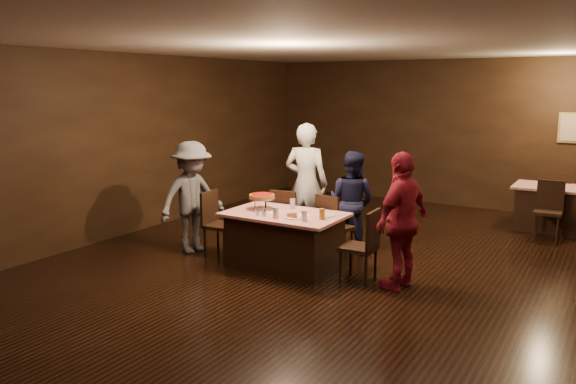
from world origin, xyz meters
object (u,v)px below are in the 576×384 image
object	(u,v)px
back_table	(553,208)
main_table	(285,240)
chair_end_right	(358,246)
plate_empty	(326,215)
diner_red_shirt	(402,221)
diner_navy_hoodie	(351,201)
glass_front_right	(304,216)
chair_back_near	(548,211)
chair_back_far	(557,197)
diner_white_jacket	(306,183)
pizza_stand	(262,196)
glass_amber	(322,214)
diner_grey_knit	(192,197)
glass_back	(293,204)
chair_far_left	(288,219)
chair_far_right	(335,226)
glass_front_left	(276,213)
chair_end_left	(221,224)

from	to	relation	value
back_table	main_table	bearing A→B (deg)	-124.93
chair_end_right	plate_empty	xyz separation A→B (m)	(-0.55, 0.15, 0.30)
main_table	chair_end_right	bearing A→B (deg)	0.00
diner_red_shirt	diner_navy_hoodie	bearing A→B (deg)	-120.91
main_table	glass_front_right	bearing A→B (deg)	-29.05
diner_navy_hoodie	diner_red_shirt	xyz separation A→B (m)	(1.20, -1.13, 0.09)
glass_front_right	chair_back_near	bearing A→B (deg)	56.51
chair_back_far	diner_white_jacket	world-z (taller)	diner_white_jacket
pizza_stand	glass_amber	xyz separation A→B (m)	(1.00, -0.10, -0.11)
diner_grey_knit	glass_amber	world-z (taller)	diner_grey_knit
diner_white_jacket	pizza_stand	xyz separation A→B (m)	(-0.02, -1.23, -0.00)
chair_end_right	glass_back	size ratio (longest dim) A/B	6.79
chair_far_left	plate_empty	distance (m)	1.16
chair_far_left	chair_far_right	size ratio (longest dim) A/B	1.00
chair_back_near	glass_front_left	size ratio (longest dim) A/B	6.79
back_table	diner_navy_hoodie	bearing A→B (deg)	-130.12
chair_far_left	chair_far_right	world-z (taller)	same
chair_far_left	glass_front_right	world-z (taller)	chair_far_left
chair_far_right	pizza_stand	world-z (taller)	pizza_stand
chair_end_left	diner_red_shirt	world-z (taller)	diner_red_shirt
back_table	glass_front_left	xyz separation A→B (m)	(-2.85, -4.45, 0.46)
back_table	chair_far_right	world-z (taller)	chair_far_right
chair_back_near	diner_white_jacket	world-z (taller)	diner_white_jacket
glass_back	main_table	bearing A→B (deg)	-80.54
main_table	chair_back_far	xyz separation A→B (m)	(2.90, 4.75, 0.09)
main_table	diner_red_shirt	world-z (taller)	diner_red_shirt
chair_end_right	glass_amber	distance (m)	0.62
glass_amber	pizza_stand	bearing A→B (deg)	174.29
glass_amber	glass_back	bearing A→B (deg)	151.70
diner_white_jacket	chair_far_right	bearing A→B (deg)	135.72
chair_far_left	diner_navy_hoodie	bearing A→B (deg)	-157.21
chair_end_right	pizza_stand	size ratio (longest dim) A/B	2.50
diner_navy_hoodie	glass_front_left	world-z (taller)	diner_navy_hoodie
chair_end_left	glass_front_left	size ratio (longest dim) A/B	6.79
plate_empty	glass_amber	distance (m)	0.22
diner_red_shirt	plate_empty	size ratio (longest dim) A/B	6.81
diner_navy_hoodie	diner_red_shirt	distance (m)	1.65
main_table	chair_far_right	distance (m)	0.85
diner_grey_knit	diner_navy_hoodie	bearing A→B (deg)	-41.14
chair_end_left	chair_back_near	world-z (taller)	same
glass_back	glass_front_left	bearing A→B (deg)	-80.54
chair_far_left	chair_far_right	distance (m)	0.80
chair_far_left	diner_navy_hoodie	size ratio (longest dim) A/B	0.62
diner_red_shirt	chair_back_far	bearing A→B (deg)	177.17
chair_back_near	glass_back	size ratio (longest dim) A/B	6.79
back_table	glass_amber	bearing A→B (deg)	-118.69
chair_back_far	chair_end_left	bearing A→B (deg)	48.10
back_table	diner_grey_knit	world-z (taller)	diner_grey_knit
diner_white_jacket	chair_back_near	bearing A→B (deg)	-156.91
diner_navy_hoodie	glass_front_left	size ratio (longest dim) A/B	10.87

